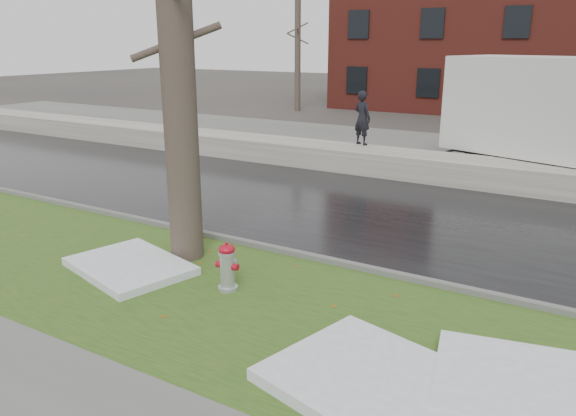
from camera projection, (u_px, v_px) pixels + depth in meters
The scene contains 15 objects.
ground at pixel (265, 274), 10.19m from camera, with size 120.00×120.00×0.00m, color #47423D.
verge at pixel (223, 299), 9.16m from camera, with size 60.00×4.50×0.04m, color #284B19.
road at pixel (364, 211), 13.89m from camera, with size 60.00×7.00×0.03m, color black.
parking_lot at pixel (456, 154), 20.88m from camera, with size 60.00×9.00×0.03m, color slate.
curb at pixel (293, 253), 10.99m from camera, with size 60.00×0.15×0.14m, color slate.
snowbank at pixel (419, 166), 17.24m from camera, with size 60.00×1.60×0.75m, color beige.
brick_building at pixel (576, 24), 32.45m from camera, with size 26.00×12.00×10.00m, color maroon.
bg_tree_left at pixel (298, 54), 33.23m from camera, with size 1.40×1.62×6.50m.
bg_tree_center at pixel (418, 54), 33.57m from camera, with size 1.40×1.62×6.50m.
fire_hydrant at pixel (227, 265), 9.34m from camera, with size 0.41×0.36×0.84m.
tree at pixel (176, 47), 9.82m from camera, with size 1.44×1.65×7.80m.
worker at pixel (362, 118), 18.46m from camera, with size 0.64×0.42×1.77m, color black.
snow_patch_near at pixel (381, 385), 6.71m from camera, with size 2.60×2.00×0.16m, color white.
snow_patch_far at pixel (130, 266), 10.27m from camera, with size 2.20×1.60×0.14m, color white.
snow_patch_side at pixel (558, 392), 6.55m from camera, with size 2.80×1.80×0.18m, color white.
Camera 1 is at (5.20, -7.87, 4.07)m, focal length 35.00 mm.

